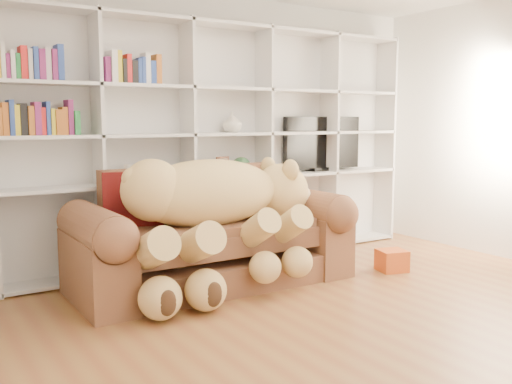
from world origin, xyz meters
TOP-DOWN VIEW (x-y plane):
  - floor at (0.00, 0.00)m, footprint 5.00×5.00m
  - wall_back at (0.00, 2.50)m, footprint 5.00×0.02m
  - bookshelf at (-0.24, 2.36)m, footprint 4.43×0.35m
  - sofa at (-0.55, 1.63)m, footprint 2.41×1.04m
  - teddy_bear at (-0.62, 1.43)m, footprint 1.94×1.03m
  - throw_pillow at (-1.20, 1.80)m, footprint 0.54×0.39m
  - gift_box at (1.11, 1.07)m, footprint 0.31×0.30m
  - tv at (1.27, 2.35)m, footprint 1.04×0.18m
  - picture_frame at (-0.06, 2.30)m, footprint 0.16×0.06m
  - green_vase at (0.17, 2.30)m, footprint 0.20×0.20m
  - figurine_tall at (-1.04, 2.30)m, footprint 0.11×0.11m
  - figurine_short at (-0.89, 2.30)m, footprint 0.08×0.08m
  - snow_globe at (-0.63, 2.30)m, footprint 0.12×0.12m
  - shelf_vase at (0.06, 2.30)m, footprint 0.23×0.23m

SIDE VIEW (x-z plane):
  - floor at x=0.00m, z-range 0.00..0.00m
  - gift_box at x=1.11m, z-range 0.00..0.20m
  - sofa at x=-0.55m, z-range -0.12..0.89m
  - teddy_bear at x=-0.62m, z-range 0.16..1.28m
  - throw_pillow at x=-1.20m, z-range 0.51..1.02m
  - figurine_short at x=-0.89m, z-range 0.86..0.98m
  - snow_globe at x=-0.63m, z-range 0.87..1.00m
  - figurine_tall at x=-1.04m, z-range 0.86..1.03m
  - green_vase at x=0.17m, z-range 0.86..1.06m
  - picture_frame at x=-0.06m, z-range 0.87..1.07m
  - tv at x=1.27m, z-range 0.86..1.47m
  - bookshelf at x=-0.24m, z-range 0.11..2.51m
  - wall_back at x=0.00m, z-range 0.00..2.70m
  - shelf_vase at x=0.06m, z-range 1.31..1.52m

